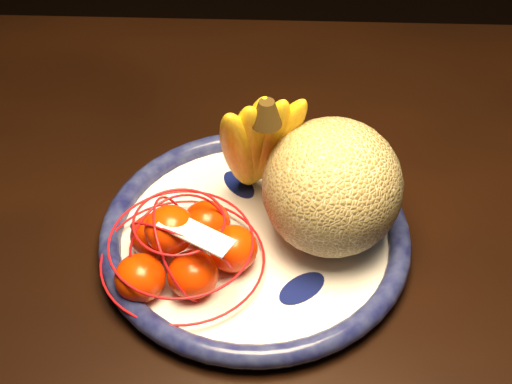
# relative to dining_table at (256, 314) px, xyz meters

# --- Properties ---
(dining_table) EXTENTS (1.65, 1.07, 0.79)m
(dining_table) POSITION_rel_dining_table_xyz_m (0.00, 0.00, 0.00)
(dining_table) COLOR black
(dining_table) RESTS_ON ground
(fruit_bowl) EXTENTS (0.33, 0.33, 0.03)m
(fruit_bowl) POSITION_rel_dining_table_xyz_m (-0.00, 0.03, 0.10)
(fruit_bowl) COLOR white
(fruit_bowl) RESTS_ON dining_table
(cantaloupe) EXTENTS (0.14, 0.14, 0.14)m
(cantaloupe) POSITION_rel_dining_table_xyz_m (0.07, 0.04, 0.17)
(cantaloupe) COLOR olive
(cantaloupe) RESTS_ON fruit_bowl
(banana_bunch) EXTENTS (0.11, 0.11, 0.18)m
(banana_bunch) POSITION_rel_dining_table_xyz_m (-0.01, 0.08, 0.19)
(banana_bunch) COLOR yellow
(banana_bunch) RESTS_ON fruit_bowl
(mandarin_bag) EXTENTS (0.22, 0.22, 0.11)m
(mandarin_bag) POSITION_rel_dining_table_xyz_m (-0.07, -0.02, 0.13)
(mandarin_bag) COLOR #F53500
(mandarin_bag) RESTS_ON fruit_bowl
(price_tag) EXTENTS (0.08, 0.05, 0.01)m
(price_tag) POSITION_rel_dining_table_xyz_m (-0.05, -0.04, 0.17)
(price_tag) COLOR white
(price_tag) RESTS_ON mandarin_bag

